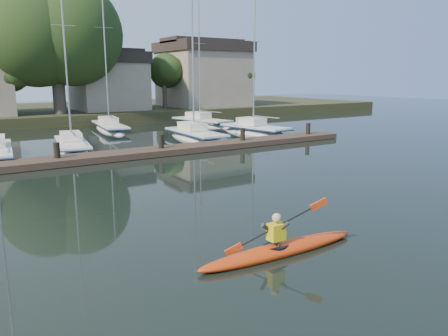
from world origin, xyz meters
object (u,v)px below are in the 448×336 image
kayak (280,247)px  sailboat_7 (202,127)px  sailboat_2 (73,152)px  sailboat_6 (110,132)px  dock (113,156)px  sailboat_4 (255,136)px  sailboat_3 (195,142)px

kayak → sailboat_7: 31.35m
sailboat_2 → sailboat_6: (5.42, 8.73, -0.01)m
sailboat_6 → sailboat_7: (8.69, -0.96, -0.03)m
dock → sailboat_2: bearing=102.4°
sailboat_6 → sailboat_7: 8.75m
sailboat_6 → sailboat_7: sailboat_6 is taller
kayak → dock: bearing=88.4°
sailboat_2 → sailboat_4: sailboat_2 is taller
sailboat_6 → sailboat_2: bearing=-114.3°
dock → sailboat_4: (13.53, 4.62, -0.41)m
sailboat_2 → sailboat_6: 10.28m
sailboat_2 → sailboat_3: (8.89, -0.31, -0.03)m
dock → sailboat_3: (7.84, 4.46, -0.40)m
sailboat_4 → sailboat_6: size_ratio=0.87×
sailboat_4 → sailboat_6: sailboat_6 is taller
kayak → sailboat_6: size_ratio=0.34×
dock → sailboat_7: (13.07, 12.54, -0.40)m
sailboat_2 → kayak: bearing=-80.1°
sailboat_4 → sailboat_7: 7.94m
dock → sailboat_4: bearing=18.8°
sailboat_3 → sailboat_6: 9.68m
sailboat_3 → sailboat_7: bearing=60.2°
sailboat_3 → sailboat_6: (-3.47, 9.04, 0.02)m
kayak → sailboat_6: 29.52m
kayak → sailboat_2: size_ratio=0.38×
kayak → sailboat_2: 20.32m
dock → sailboat_3: 9.03m
dock → sailboat_2: sailboat_2 is taller
kayak → sailboat_2: (-0.21, 20.32, -0.36)m
sailboat_4 → sailboat_6: bearing=127.1°
dock → sailboat_7: 18.11m
dock → sailboat_3: bearing=29.6°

